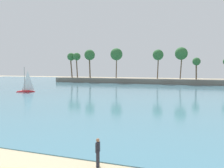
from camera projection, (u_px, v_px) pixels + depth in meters
sea at (166, 88)px, 68.65m from camera, size 220.00×112.44×0.06m
palm_headland at (162, 73)px, 84.98m from camera, size 89.15×6.31×12.92m
person_at_waterline at (98, 151)px, 14.03m from camera, size 0.25×0.54×1.67m
sailboat_toward_headland at (26, 90)px, 56.67m from camera, size 4.30×3.37×6.20m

